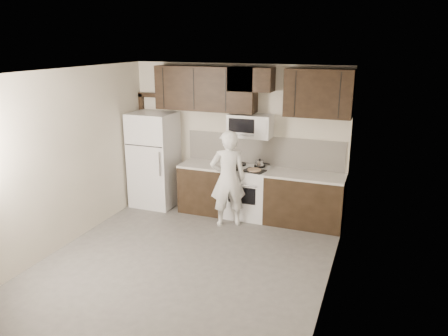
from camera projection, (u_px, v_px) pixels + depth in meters
The scene contains 14 objects.
floor at pixel (187, 261), 6.35m from camera, with size 4.50×4.50×0.00m, color #55514F.
back_wall at pixel (237, 139), 7.99m from camera, with size 4.00×4.00×0.00m, color #BBB49F.
ceiling at pixel (181, 72), 5.58m from camera, with size 4.50×4.50×0.00m, color white.
counter_run at pixel (263, 194), 7.76m from camera, with size 2.95×0.64×0.91m.
stove at pixel (247, 192), 7.86m from camera, with size 0.76×0.66×0.94m.
backsplash at pixel (263, 150), 7.85m from camera, with size 2.90×0.02×0.54m, color silver.
upper_cabinets at pixel (246, 89), 7.49m from camera, with size 3.48×0.35×0.78m.
microwave at pixel (250, 126), 7.63m from camera, with size 0.76×0.42×0.40m.
refrigerator at pixel (154, 160), 8.31m from camera, with size 0.80×0.76×1.80m.
door_trim at pixel (145, 137), 8.63m from camera, with size 0.50×0.08×2.12m.
saucepan at pixel (260, 164), 7.79m from camera, with size 0.28×0.16×0.15m.
baking_tray at pixel (254, 171), 7.54m from camera, with size 0.35×0.26×0.02m, color black.
pizza at pixel (254, 170), 7.54m from camera, with size 0.24×0.24×0.02m, color beige.
person at pixel (228, 179), 7.37m from camera, with size 0.61×0.40×1.67m, color white.
Camera 1 is at (2.52, -5.15, 3.10)m, focal length 35.00 mm.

